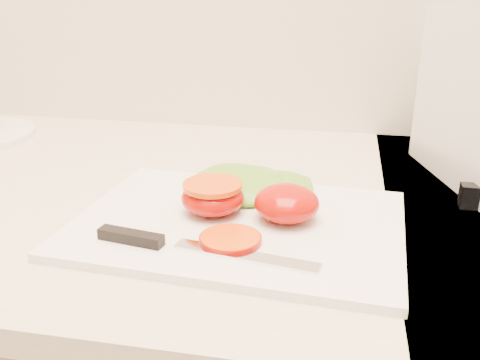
# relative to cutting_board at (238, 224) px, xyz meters

# --- Properties ---
(cutting_board) EXTENTS (0.39, 0.29, 0.01)m
(cutting_board) POSITION_rel_cutting_board_xyz_m (0.00, 0.00, 0.00)
(cutting_board) COLOR white
(cutting_board) RESTS_ON counter
(tomato_half_dome) EXTENTS (0.07, 0.07, 0.04)m
(tomato_half_dome) POSITION_rel_cutting_board_xyz_m (0.05, 0.01, 0.03)
(tomato_half_dome) COLOR #AF0100
(tomato_half_dome) RESTS_ON cutting_board
(tomato_half_cut) EXTENTS (0.07, 0.07, 0.04)m
(tomato_half_cut) POSITION_rel_cutting_board_xyz_m (-0.03, 0.01, 0.03)
(tomato_half_cut) COLOR #AF0100
(tomato_half_cut) RESTS_ON cutting_board
(tomato_slice_0) EXTENTS (0.06, 0.06, 0.01)m
(tomato_slice_0) POSITION_rel_cutting_board_xyz_m (0.00, -0.06, 0.01)
(tomato_slice_0) COLOR #FF5F0C
(tomato_slice_0) RESTS_ON cutting_board
(lettuce_leaf_0) EXTENTS (0.15, 0.12, 0.03)m
(lettuce_leaf_0) POSITION_rel_cutting_board_xyz_m (-0.01, 0.08, 0.02)
(lettuce_leaf_0) COLOR #66B12E
(lettuce_leaf_0) RESTS_ON cutting_board
(lettuce_leaf_1) EXTENTS (0.12, 0.12, 0.02)m
(lettuce_leaf_1) POSITION_rel_cutting_board_xyz_m (0.04, 0.08, 0.02)
(lettuce_leaf_1) COLOR #66B12E
(lettuce_leaf_1) RESTS_ON cutting_board
(knife) EXTENTS (0.24, 0.04, 0.01)m
(knife) POSITION_rel_cutting_board_xyz_m (-0.05, -0.08, 0.01)
(knife) COLOR silver
(knife) RESTS_ON cutting_board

